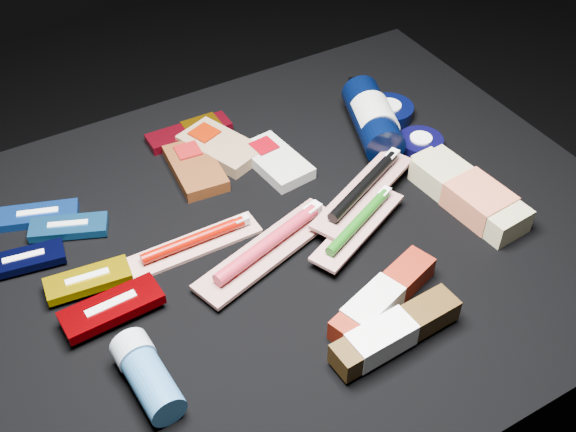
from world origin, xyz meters
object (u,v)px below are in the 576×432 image
bodywash_bottle (470,196)px  deodorant_stick (147,375)px  toothpaste_carton_red (380,301)px  lotion_bottle (373,118)px

bodywash_bottle → deodorant_stick: (-0.53, -0.05, 0.00)m
bodywash_bottle → deodorant_stick: deodorant_stick is taller
deodorant_stick → toothpaste_carton_red: deodorant_stick is taller
lotion_bottle → deodorant_stick: 0.57m
bodywash_bottle → deodorant_stick: 0.53m
lotion_bottle → deodorant_stick: lotion_bottle is taller
toothpaste_carton_red → lotion_bottle: bearing=38.8°
lotion_bottle → bodywash_bottle: bearing=-63.7°
lotion_bottle → deodorant_stick: size_ratio=1.81×
lotion_bottle → deodorant_stick: bearing=-132.0°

